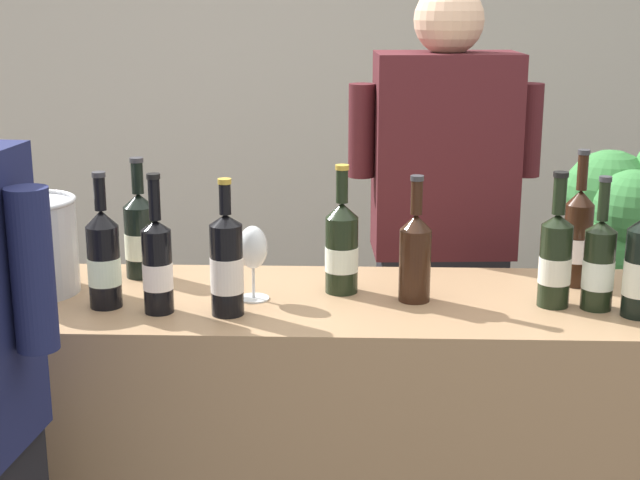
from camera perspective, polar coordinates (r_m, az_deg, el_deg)
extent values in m
cube|color=beige|center=(4.85, 0.65, 11.31)|extent=(8.00, 0.10, 2.80)
cube|color=#9E7A56|center=(2.56, -0.92, -13.78)|extent=(2.09, 0.55, 0.96)
cylinder|color=black|center=(2.38, 1.32, -0.91)|extent=(0.08, 0.08, 0.20)
cone|color=black|center=(2.35, 1.34, 1.83)|extent=(0.08, 0.08, 0.04)
cylinder|color=black|center=(2.34, 1.35, 3.28)|extent=(0.03, 0.03, 0.08)
cylinder|color=#B79333|center=(2.33, 1.35, 4.44)|extent=(0.03, 0.03, 0.01)
cylinder|color=silver|center=(2.38, 1.32, -1.14)|extent=(0.08, 0.08, 0.06)
cylinder|color=black|center=(2.35, 16.53, -1.77)|extent=(0.07, 0.07, 0.19)
cone|color=black|center=(2.32, 16.73, 0.82)|extent=(0.07, 0.07, 0.03)
cylinder|color=black|center=(2.31, 16.84, 2.27)|extent=(0.03, 0.03, 0.09)
cylinder|color=#333338|center=(2.30, 16.94, 3.57)|extent=(0.03, 0.03, 0.01)
cylinder|color=silver|center=(2.35, 16.51, -2.00)|extent=(0.08, 0.08, 0.07)
cylinder|color=black|center=(2.22, -5.67, -1.82)|extent=(0.08, 0.08, 0.22)
cone|color=black|center=(2.19, -5.75, 1.24)|extent=(0.08, 0.08, 0.03)
cylinder|color=black|center=(2.18, -5.79, 2.49)|extent=(0.03, 0.03, 0.07)
cylinder|color=#B79333|center=(2.17, -5.82, 3.57)|extent=(0.03, 0.03, 0.01)
cylinder|color=silver|center=(2.23, -5.67, -2.09)|extent=(0.08, 0.08, 0.08)
cylinder|color=black|center=(2.52, 15.34, -0.30)|extent=(0.07, 0.07, 0.22)
cone|color=black|center=(2.49, 15.54, 2.51)|extent=(0.07, 0.07, 0.04)
cylinder|color=black|center=(2.48, 15.65, 3.98)|extent=(0.03, 0.03, 0.09)
cylinder|color=#333338|center=(2.47, 15.73, 5.16)|extent=(0.03, 0.03, 0.01)
cylinder|color=white|center=(2.53, 15.33, -0.53)|extent=(0.07, 0.07, 0.06)
cylinder|color=black|center=(2.26, -9.82, -1.90)|extent=(0.07, 0.07, 0.20)
cone|color=black|center=(2.23, -9.95, 0.89)|extent=(0.07, 0.07, 0.03)
cylinder|color=black|center=(2.22, -10.02, 2.44)|extent=(0.03, 0.03, 0.10)
cylinder|color=black|center=(2.21, -10.09, 3.83)|extent=(0.03, 0.03, 0.01)
cylinder|color=white|center=(2.26, -9.81, -2.15)|extent=(0.07, 0.07, 0.06)
cylinder|color=black|center=(2.33, -12.96, -1.59)|extent=(0.08, 0.08, 0.20)
cone|color=black|center=(2.30, -13.13, 1.29)|extent=(0.08, 0.08, 0.04)
cylinder|color=black|center=(2.28, -13.22, 2.75)|extent=(0.03, 0.03, 0.08)
cylinder|color=#333338|center=(2.27, -13.29, 3.89)|extent=(0.03, 0.03, 0.01)
cylinder|color=silver|center=(2.33, -12.95, -1.83)|extent=(0.08, 0.08, 0.07)
cylinder|color=black|center=(2.55, -10.83, -0.11)|extent=(0.08, 0.08, 0.19)
cone|color=black|center=(2.53, -10.96, 2.39)|extent=(0.08, 0.08, 0.04)
cylinder|color=black|center=(2.52, -11.03, 3.72)|extent=(0.03, 0.03, 0.08)
cylinder|color=#333338|center=(2.51, -11.08, 4.79)|extent=(0.04, 0.04, 0.01)
cylinder|color=silver|center=(2.56, -10.82, -0.31)|extent=(0.08, 0.08, 0.07)
cylinder|color=black|center=(2.34, 14.06, -1.53)|extent=(0.08, 0.08, 0.20)
cone|color=black|center=(2.31, 14.24, 1.20)|extent=(0.08, 0.08, 0.03)
cylinder|color=black|center=(2.30, 14.34, 2.62)|extent=(0.03, 0.03, 0.09)
cylinder|color=black|center=(2.29, 14.42, 3.87)|extent=(0.04, 0.04, 0.01)
cylinder|color=silver|center=(2.35, 14.05, -1.77)|extent=(0.08, 0.08, 0.06)
cylinder|color=black|center=(2.33, 5.77, -1.54)|extent=(0.08, 0.08, 0.18)
cone|color=black|center=(2.30, 5.85, 1.09)|extent=(0.08, 0.08, 0.04)
cylinder|color=black|center=(2.28, 5.89, 2.58)|extent=(0.03, 0.03, 0.08)
cylinder|color=#333338|center=(2.27, 5.92, 3.76)|extent=(0.03, 0.03, 0.01)
cylinder|color=silver|center=(2.36, -4.04, -3.54)|extent=(0.08, 0.08, 0.00)
cylinder|color=silver|center=(2.34, -4.06, -2.55)|extent=(0.01, 0.01, 0.08)
ellipsoid|color=silver|center=(2.32, -4.10, -0.44)|extent=(0.07, 0.07, 0.11)
ellipsoid|color=maroon|center=(2.32, -4.09, -0.89)|extent=(0.06, 0.06, 0.04)
cylinder|color=silver|center=(2.48, -17.21, -0.45)|extent=(0.24, 0.24, 0.23)
torus|color=silver|center=(2.46, -17.43, 2.28)|extent=(0.25, 0.25, 0.01)
cube|color=black|center=(3.10, 7.07, -8.89)|extent=(0.40, 0.26, 0.92)
cube|color=#47191E|center=(2.88, 7.56, 5.17)|extent=(0.44, 0.26, 0.61)
sphere|color=#D8AD8C|center=(2.84, 7.84, 13.10)|extent=(0.21, 0.21, 0.21)
cylinder|color=#47191E|center=(2.92, 12.54, 6.52)|extent=(0.08, 0.08, 0.28)
cylinder|color=#47191E|center=(2.84, 2.54, 6.64)|extent=(0.08, 0.08, 0.28)
cylinder|color=#191E47|center=(1.80, -17.05, -1.75)|extent=(0.08, 0.08, 0.31)
cylinder|color=brown|center=(3.89, 18.03, -9.49)|extent=(0.30, 0.30, 0.30)
sphere|color=#387F3D|center=(3.55, 18.47, 1.73)|extent=(0.29, 0.29, 0.29)
sphere|color=#387F3D|center=(3.81, 18.37, -2.19)|extent=(0.41, 0.41, 0.41)
sphere|color=#387F3D|center=(3.68, 17.11, 2.61)|extent=(0.34, 0.34, 0.34)
sphere|color=#387F3D|center=(3.65, 17.44, -0.61)|extent=(0.39, 0.39, 0.39)
cylinder|color=#4C3823|center=(3.73, 18.58, -3.20)|extent=(0.05, 0.05, 0.60)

